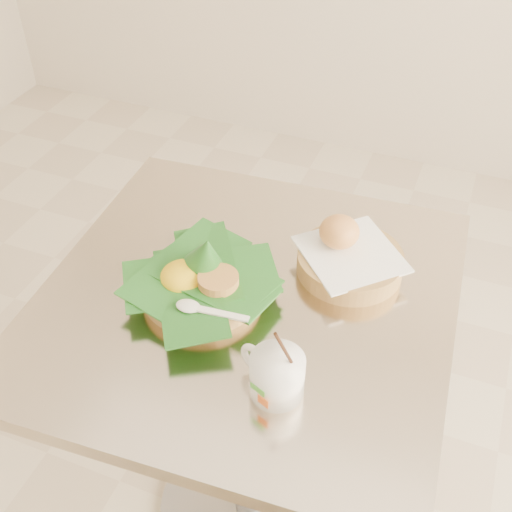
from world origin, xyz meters
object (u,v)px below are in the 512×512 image
at_px(bread_basket, 348,257).
at_px(coffee_mug, 276,374).
at_px(cafe_table, 248,376).
at_px(rice_basket, 201,278).

bearing_deg(bread_basket, coffee_mug, -94.97).
distance_m(cafe_table, coffee_mug, 0.33).
xyz_separation_m(bread_basket, coffee_mug, (-0.03, -0.30, 0.01)).
xyz_separation_m(cafe_table, coffee_mug, (0.12, -0.17, 0.26)).
xyz_separation_m(cafe_table, rice_basket, (-0.07, -0.02, 0.26)).
bearing_deg(bread_basket, cafe_table, -137.68).
bearing_deg(coffee_mug, cafe_table, 124.13).
relative_size(bread_basket, coffee_mug, 1.61).
distance_m(rice_basket, bread_basket, 0.26).
distance_m(rice_basket, coffee_mug, 0.24).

